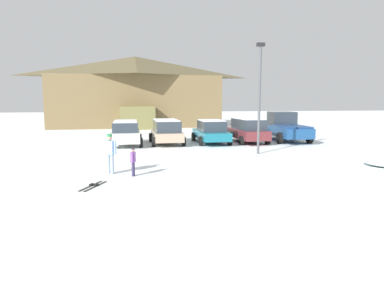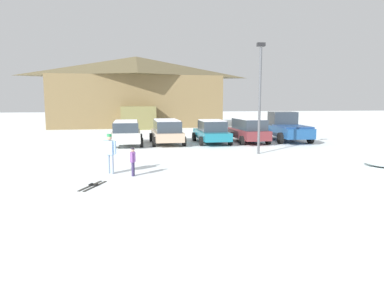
{
  "view_description": "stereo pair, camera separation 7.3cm",
  "coord_description": "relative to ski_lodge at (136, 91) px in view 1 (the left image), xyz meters",
  "views": [
    {
      "loc": [
        -1.68,
        -9.37,
        3.07
      ],
      "look_at": [
        0.79,
        6.3,
        1.02
      ],
      "focal_mm": 32.0,
      "sensor_mm": 36.0,
      "label": 1
    },
    {
      "loc": [
        -1.6,
        -9.38,
        3.07
      ],
      "look_at": [
        0.79,
        6.3,
        1.02
      ],
      "focal_mm": 32.0,
      "sensor_mm": 36.0,
      "label": 2
    }
  ],
  "objects": [
    {
      "name": "pickup_truck",
      "position": [
        11.22,
        -16.87,
        -3.1
      ],
      "size": [
        2.63,
        5.31,
        2.15
      ],
      "color": "navy",
      "rests_on": "ground"
    },
    {
      "name": "lamp_post",
      "position": [
        6.99,
        -22.67,
        -0.64
      ],
      "size": [
        0.44,
        0.24,
        6.19
      ],
      "color": "#515459",
      "rests_on": "ground"
    },
    {
      "name": "parked_beige_suv",
      "position": [
        2.16,
        -17.4,
        -3.18
      ],
      "size": [
        2.34,
        4.55,
        1.71
      ],
      "color": "tan",
      "rests_on": "ground"
    },
    {
      "name": "skier_child_in_purple_jacket",
      "position": [
        -0.0,
        -27.41,
        -3.44
      ],
      "size": [
        0.21,
        0.43,
        1.16
      ],
      "color": "#382E58",
      "rests_on": "ground"
    },
    {
      "name": "parked_white_suv",
      "position": [
        -0.62,
        -17.73,
        -3.19
      ],
      "size": [
        2.24,
        4.33,
        1.67
      ],
      "color": "white",
      "rests_on": "ground"
    },
    {
      "name": "ski_lodge",
      "position": [
        0.0,
        0.0,
        0.0
      ],
      "size": [
        19.65,
        10.9,
        8.08
      ],
      "color": "olive",
      "rests_on": "ground"
    },
    {
      "name": "ground",
      "position": [
        1.91,
        -31.85,
        -4.09
      ],
      "size": [
        160.0,
        160.0,
        0.0
      ],
      "primitive_type": "plane",
      "color": "white"
    },
    {
      "name": "skier_adult_in_blue_parka",
      "position": [
        -0.95,
        -26.87,
        -3.15
      ],
      "size": [
        0.55,
        0.41,
        1.67
      ],
      "color": "#A3B7CD",
      "rests_on": "ground"
    },
    {
      "name": "pair_of_skis",
      "position": [
        -1.4,
        -28.89,
        -4.07
      ],
      "size": [
        0.86,
        1.51,
        0.08
      ],
      "color": "#292927",
      "rests_on": "ground"
    },
    {
      "name": "parked_maroon_van",
      "position": [
        8.05,
        -17.6,
        -3.15
      ],
      "size": [
        2.29,
        4.29,
        1.77
      ],
      "color": "maroon",
      "rests_on": "ground"
    },
    {
      "name": "parked_teal_hatchback",
      "position": [
        5.35,
        -17.46,
        -3.26
      ],
      "size": [
        2.27,
        4.66,
        1.66
      ],
      "color": "#1A6F85",
      "rests_on": "ground"
    }
  ]
}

